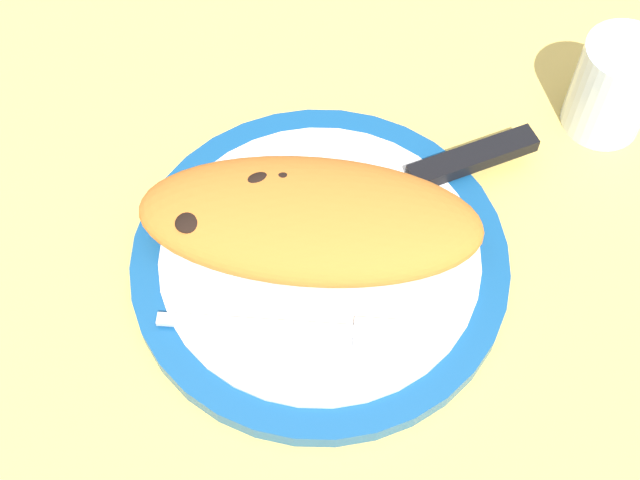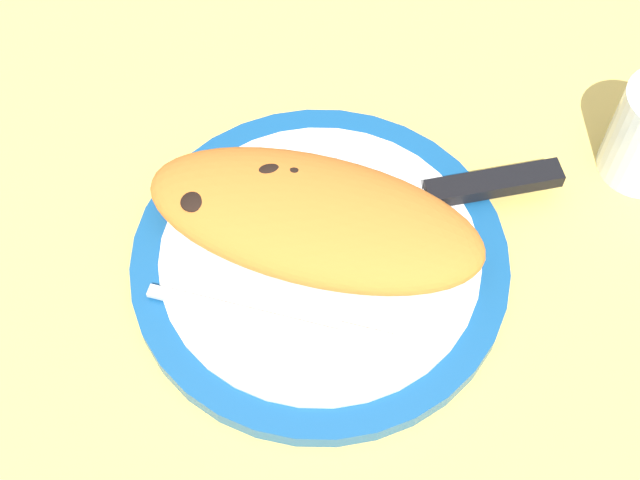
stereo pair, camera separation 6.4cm
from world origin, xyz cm
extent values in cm
cube|color=#DBB756|center=(0.00, 0.00, -1.50)|extent=(150.00, 150.00, 3.00)
cylinder|color=navy|center=(0.00, 0.00, 0.78)|extent=(28.11, 28.11, 1.56)
cylinder|color=white|center=(0.00, 0.00, 1.71)|extent=(23.79, 23.79, 0.30)
ellipsoid|color=orange|center=(-0.89, 1.40, 4.21)|extent=(25.47, 11.65, 4.71)
ellipsoid|color=black|center=(-9.16, -0.66, 5.56)|extent=(2.86, 2.78, 0.76)
ellipsoid|color=black|center=(-3.02, 3.32, 6.05)|extent=(2.01, 1.81, 0.62)
ellipsoid|color=black|center=(-4.90, 3.00, 6.00)|extent=(2.67, 2.52, 0.76)
cube|color=silver|center=(-3.79, -6.42, 2.06)|extent=(13.89, 1.59, 0.40)
cube|color=silver|center=(5.12, -5.98, 2.06)|extent=(4.11, 2.40, 0.40)
cube|color=silver|center=(-0.12, 3.56, 2.06)|extent=(13.36, 8.56, 0.40)
cube|color=black|center=(10.81, 9.79, 2.46)|extent=(10.28, 7.04, 1.20)
cylinder|color=silver|center=(21.52, 16.93, 4.21)|extent=(6.58, 6.58, 8.42)
cylinder|color=silver|center=(21.52, 16.93, 1.77)|extent=(6.05, 6.05, 3.14)
camera|label=1|loc=(4.11, -33.12, 58.25)|focal=49.97mm
camera|label=2|loc=(10.33, -31.73, 58.25)|focal=49.97mm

